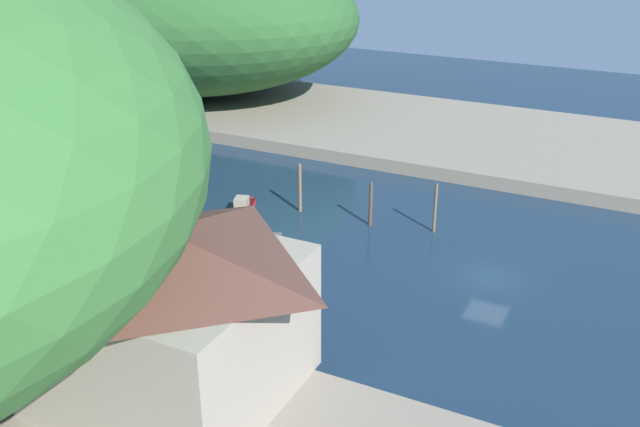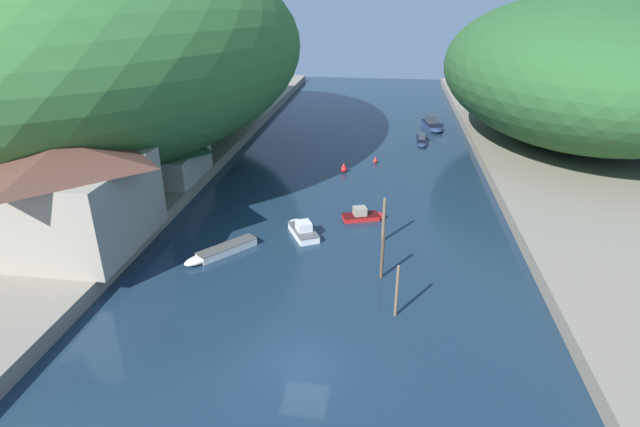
# 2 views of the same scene
# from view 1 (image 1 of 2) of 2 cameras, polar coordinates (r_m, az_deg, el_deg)

# --- Properties ---
(water_surface) EXTENTS (130.00, 130.00, 0.00)m
(water_surface) POSITION_cam_1_polar(r_m,az_deg,el_deg) (58.57, -16.21, 1.39)
(water_surface) COLOR #192D42
(water_surface) RESTS_ON ground
(right_bank) EXTENTS (22.00, 120.00, 1.15)m
(right_bank) POSITION_cam_1_polar(r_m,az_deg,el_deg) (77.94, -3.61, 8.22)
(right_bank) COLOR gray
(right_bank) RESTS_ON ground
(hillside_right) EXTENTS (32.59, 45.63, 17.36)m
(hillside_right) POSITION_cam_1_polar(r_m,az_deg,el_deg) (85.10, -12.26, 15.43)
(hillside_right) COLOR #285628
(hillside_right) RESTS_ON right_bank
(waterfront_building) EXTENTS (10.07, 10.80, 7.90)m
(waterfront_building) POSITION_cam_1_polar(r_m,az_deg,el_deg) (31.50, -12.03, -7.59)
(waterfront_building) COLOR gray
(waterfront_building) RESTS_ON left_bank
(boat_yellow_tender) EXTENTS (4.17, 2.58, 1.18)m
(boat_yellow_tender) POSITION_cam_1_polar(r_m,az_deg,el_deg) (53.81, -6.16, 0.64)
(boat_yellow_tender) COLOR red
(boat_yellow_tender) RESTS_ON water_surface
(boat_white_cruiser) EXTENTS (4.82, 5.44, 0.60)m
(boat_white_cruiser) POSITION_cam_1_polar(r_m,az_deg,el_deg) (41.80, -4.57, -6.53)
(boat_white_cruiser) COLOR silver
(boat_white_cruiser) RESTS_ON water_surface
(boat_cabin_cruiser) EXTENTS (1.28, 5.06, 1.03)m
(boat_cabin_cruiser) POSITION_cam_1_polar(r_m,az_deg,el_deg) (73.63, -20.13, 5.66)
(boat_cabin_cruiser) COLOR navy
(boat_cabin_cruiser) RESTS_ON water_surface
(boat_moored_right) EXTENTS (3.46, 4.71, 1.30)m
(boat_moored_right) POSITION_cam_1_polar(r_m,az_deg,el_deg) (48.16, -5.77, -2.14)
(boat_moored_right) COLOR white
(boat_moored_right) RESTS_ON water_surface
(boat_near_quay) EXTENTS (3.06, 6.29, 1.83)m
(boat_near_quay) POSITION_cam_1_polar(r_m,az_deg,el_deg) (80.26, -22.96, 6.82)
(boat_near_quay) COLOR navy
(boat_near_quay) RESTS_ON water_surface
(mooring_post_nearest) EXTENTS (0.21, 0.21, 3.63)m
(mooring_post_nearest) POSITION_cam_1_polar(r_m,az_deg,el_deg) (49.98, 9.20, 0.44)
(mooring_post_nearest) COLOR brown
(mooring_post_nearest) RESTS_ON water_surface
(mooring_post_second) EXTENTS (0.25, 0.25, 3.31)m
(mooring_post_second) POSITION_cam_1_polar(r_m,az_deg,el_deg) (50.54, 4.07, 0.77)
(mooring_post_second) COLOR #4C3D2D
(mooring_post_second) RESTS_ON water_surface
(mooring_post_middle) EXTENTS (0.28, 0.28, 3.77)m
(mooring_post_middle) POSITION_cam_1_polar(r_m,az_deg,el_deg) (52.70, -1.62, 2.08)
(mooring_post_middle) COLOR brown
(mooring_post_middle) RESTS_ON water_surface
(channel_buoy_near) EXTENTS (0.51, 0.51, 0.77)m
(channel_buoy_near) POSITION_cam_1_polar(r_m,az_deg,el_deg) (63.48, -18.01, 3.18)
(channel_buoy_near) COLOR red
(channel_buoy_near) RESTS_ON water_surface
(channel_buoy_far) EXTENTS (0.76, 0.76, 1.13)m
(channel_buoy_far) POSITION_cam_1_polar(r_m,az_deg,el_deg) (58.71, -17.60, 1.73)
(channel_buoy_far) COLOR red
(channel_buoy_far) RESTS_ON water_surface
(person_on_quay) EXTENTS (0.35, 0.43, 1.69)m
(person_on_quay) POSITION_cam_1_polar(r_m,az_deg,el_deg) (39.87, -19.63, -6.56)
(person_on_quay) COLOR #282D3D
(person_on_quay) RESTS_ON left_bank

